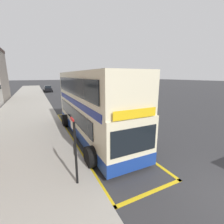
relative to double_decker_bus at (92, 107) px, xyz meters
name	(u,v)px	position (x,y,z in m)	size (l,w,h in m)	color
ground_plane	(66,95)	(2.46, 24.05, -2.06)	(260.00, 260.00, 0.00)	#333335
pavement_near	(29,97)	(-4.54, 24.05, -1.99)	(6.00, 76.00, 0.14)	#A39E93
double_decker_bus	(92,107)	(0.00, 0.00, 0.00)	(3.19, 10.37, 4.40)	beige
bus_bay_markings	(91,133)	(0.03, 0.42, -2.06)	(3.14, 13.52, 0.01)	gold
bus_stop_sign	(75,146)	(-2.27, -4.65, -0.42)	(0.09, 0.51, 2.51)	black
parked_car_navy_distant	(69,86)	(6.97, 42.85, -1.26)	(2.09, 4.20, 1.62)	navy
parked_car_black_behind	(48,89)	(-0.32, 33.67, -1.26)	(2.09, 4.20, 1.62)	black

